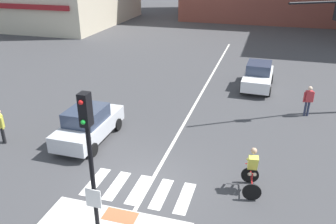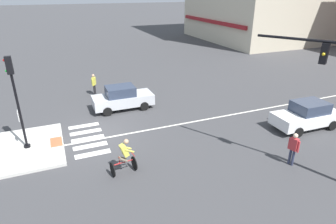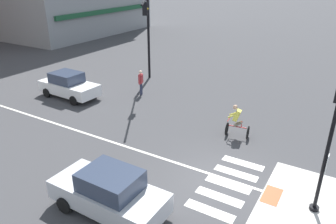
{
  "view_description": "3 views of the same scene",
  "coord_description": "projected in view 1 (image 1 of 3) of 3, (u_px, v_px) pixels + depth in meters",
  "views": [
    {
      "loc": [
        3.94,
        -9.99,
        7.76
      ],
      "look_at": [
        0.08,
        3.21,
        1.6
      ],
      "focal_mm": 36.85,
      "sensor_mm": 36.0,
      "label": 1
    },
    {
      "loc": [
        14.84,
        -1.6,
        7.8
      ],
      "look_at": [
        0.27,
        4.41,
        0.96
      ],
      "focal_mm": 30.7,
      "sensor_mm": 36.0,
      "label": 2
    },
    {
      "loc": [
        -9.96,
        -3.61,
        7.59
      ],
      "look_at": [
        1.2,
        3.09,
        1.84
      ],
      "focal_mm": 34.19,
      "sensor_mm": 36.0,
      "label": 3
    }
  ],
  "objects": [
    {
      "name": "crosswalk_stripe_e",
      "position": [
        185.0,
        198.0,
        12.17
      ],
      "size": [
        0.44,
        1.8,
        0.01
      ],
      "primitive_type": "cube",
      "color": "silver",
      "rests_on": "ground"
    },
    {
      "name": "lane_centre_line",
      "position": [
        201.0,
        93.0,
        21.62
      ],
      "size": [
        0.14,
        28.0,
        0.01
      ],
      "primitive_type": "cube",
      "color": "silver",
      "rests_on": "ground"
    },
    {
      "name": "cyclist",
      "position": [
        252.0,
        170.0,
        12.26
      ],
      "size": [
        0.79,
        1.17,
        1.68
      ],
      "color": "black",
      "rests_on": "ground"
    },
    {
      "name": "crosswalk_stripe_c",
      "position": [
        139.0,
        189.0,
        12.62
      ],
      "size": [
        0.44,
        1.8,
        0.01
      ],
      "primitive_type": "cube",
      "color": "silver",
      "rests_on": "ground"
    },
    {
      "name": "car_white_eastbound_far",
      "position": [
        258.0,
        76.0,
        22.22
      ],
      "size": [
        1.96,
        4.16,
        1.64
      ],
      "color": "white",
      "rests_on": "ground"
    },
    {
      "name": "car_silver_westbound_near",
      "position": [
        89.0,
        124.0,
        15.75
      ],
      "size": [
        1.86,
        4.11,
        1.64
      ],
      "color": "silver",
      "rests_on": "ground"
    },
    {
      "name": "crosswalk_stripe_d",
      "position": [
        161.0,
        194.0,
        12.4
      ],
      "size": [
        0.44,
        1.8,
        0.01
      ],
      "primitive_type": "cube",
      "color": "silver",
      "rests_on": "ground"
    },
    {
      "name": "tactile_pad_front",
      "position": [
        120.0,
        216.0,
        11.11
      ],
      "size": [
        1.1,
        0.6,
        0.01
      ],
      "primitive_type": "cube",
      "color": "#DB5B38",
      "rests_on": "traffic_island"
    },
    {
      "name": "signal_pole",
      "position": [
        91.0,
        164.0,
        8.68
      ],
      "size": [
        0.44,
        0.38,
        4.77
      ],
      "color": "black",
      "rests_on": "traffic_island"
    },
    {
      "name": "crosswalk_stripe_b",
      "position": [
        117.0,
        185.0,
        12.85
      ],
      "size": [
        0.44,
        1.8,
        0.01
      ],
      "primitive_type": "cube",
      "color": "silver",
      "rests_on": "ground"
    },
    {
      "name": "pedestrian_waiting_far_side",
      "position": [
        308.0,
        99.0,
        18.14
      ],
      "size": [
        0.53,
        0.31,
        1.67
      ],
      "color": "#2D334C",
      "rests_on": "ground"
    },
    {
      "name": "pedestrian_at_curb_left",
      "position": [
        1.0,
        123.0,
        15.44
      ],
      "size": [
        0.48,
        0.37,
        1.67
      ],
      "color": "black",
      "rests_on": "ground"
    },
    {
      "name": "ground_plane",
      "position": [
        142.0,
        184.0,
        12.94
      ],
      "size": [
        300.0,
        300.0,
        0.0
      ],
      "primitive_type": "plane",
      "color": "#3D3D3F"
    },
    {
      "name": "crosswalk_stripe_a",
      "position": [
        96.0,
        182.0,
        13.07
      ],
      "size": [
        0.44,
        1.8,
        0.01
      ],
      "primitive_type": "cube",
      "color": "silver",
      "rests_on": "ground"
    }
  ]
}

